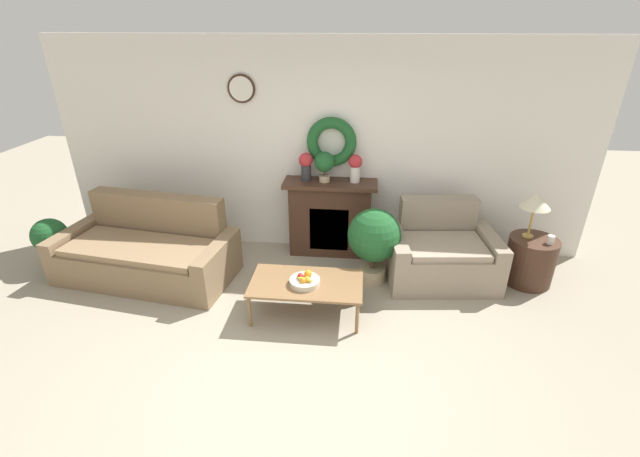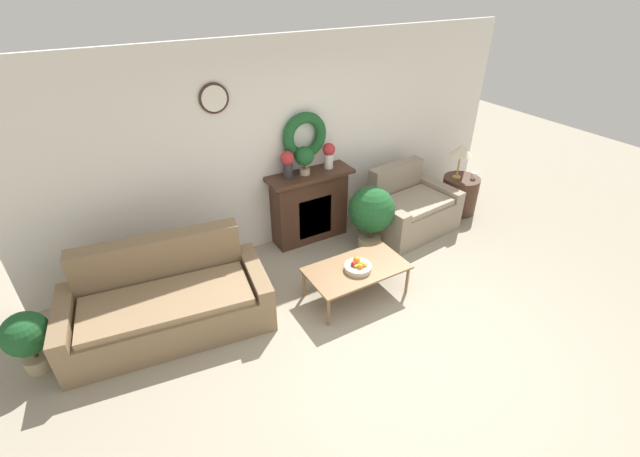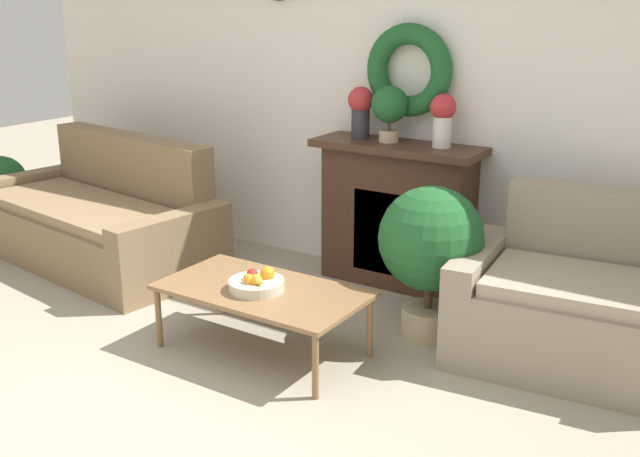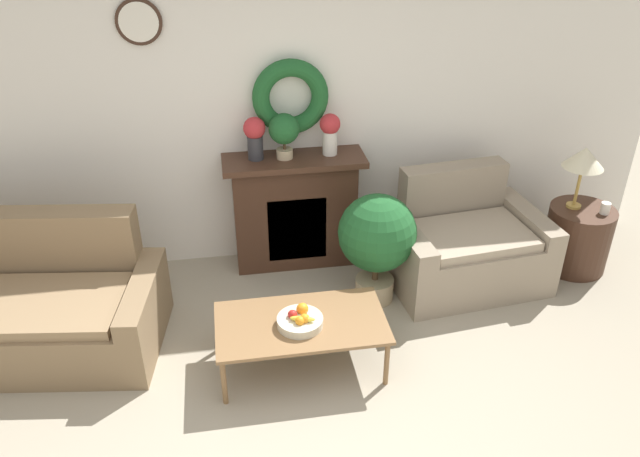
{
  "view_description": "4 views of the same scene",
  "coord_description": "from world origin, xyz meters",
  "px_view_note": "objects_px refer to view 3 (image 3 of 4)",
  "views": [
    {
      "loc": [
        0.51,
        -2.73,
        2.84
      ],
      "look_at": [
        0.09,
        1.53,
        0.74
      ],
      "focal_mm": 24.0,
      "sensor_mm": 36.0,
      "label": 1
    },
    {
      "loc": [
        -2.34,
        -2.23,
        3.35
      ],
      "look_at": [
        -0.22,
        1.44,
        0.73
      ],
      "focal_mm": 24.0,
      "sensor_mm": 36.0,
      "label": 2
    },
    {
      "loc": [
        2.4,
        -2.13,
        1.97
      ],
      "look_at": [
        0.2,
        1.25,
        0.7
      ],
      "focal_mm": 42.0,
      "sensor_mm": 36.0,
      "label": 3
    },
    {
      "loc": [
        -0.42,
        -2.37,
        3.06
      ],
      "look_at": [
        0.2,
        1.36,
        0.88
      ],
      "focal_mm": 35.0,
      "sensor_mm": 36.0,
      "label": 4
    }
  ],
  "objects_px": {
    "potted_plant_on_mantel": "(390,107)",
    "potted_plant_floor_by_loveseat": "(431,245)",
    "fireplace": "(397,214)",
    "couch_left": "(100,220)",
    "fruit_bowl": "(257,283)",
    "loveseat_right": "(575,306)",
    "vase_on_mantel_right": "(443,116)",
    "vase_on_mantel_left": "(361,108)",
    "potted_plant_floor_by_couch": "(2,185)",
    "coffee_table": "(262,293)"
  },
  "relations": [
    {
      "from": "potted_plant_floor_by_couch",
      "to": "vase_on_mantel_left",
      "type": "bearing_deg",
      "value": 13.4
    },
    {
      "from": "vase_on_mantel_right",
      "to": "potted_plant_floor_by_loveseat",
      "type": "height_order",
      "value": "vase_on_mantel_right"
    },
    {
      "from": "couch_left",
      "to": "vase_on_mantel_right",
      "type": "xyz_separation_m",
      "value": [
        2.45,
        0.78,
        0.9
      ]
    },
    {
      "from": "vase_on_mantel_right",
      "to": "coffee_table",
      "type": "bearing_deg",
      "value": -107.95
    },
    {
      "from": "vase_on_mantel_right",
      "to": "potted_plant_floor_by_loveseat",
      "type": "xyz_separation_m",
      "value": [
        0.26,
        -0.67,
        -0.64
      ]
    },
    {
      "from": "vase_on_mantel_left",
      "to": "potted_plant_floor_by_couch",
      "type": "xyz_separation_m",
      "value": [
        -3.1,
        -0.74,
        -0.81
      ]
    },
    {
      "from": "fireplace",
      "to": "potted_plant_floor_by_loveseat",
      "type": "distance_m",
      "value": 0.87
    },
    {
      "from": "fruit_bowl",
      "to": "potted_plant_on_mantel",
      "type": "height_order",
      "value": "potted_plant_on_mantel"
    },
    {
      "from": "fireplace",
      "to": "loveseat_right",
      "type": "relative_size",
      "value": 0.88
    },
    {
      "from": "loveseat_right",
      "to": "vase_on_mantel_right",
      "type": "height_order",
      "value": "vase_on_mantel_right"
    },
    {
      "from": "potted_plant_floor_by_couch",
      "to": "fruit_bowl",
      "type": "bearing_deg",
      "value": -11.59
    },
    {
      "from": "couch_left",
      "to": "potted_plant_on_mantel",
      "type": "bearing_deg",
      "value": 28.01
    },
    {
      "from": "fruit_bowl",
      "to": "potted_plant_floor_by_couch",
      "type": "bearing_deg",
      "value": 168.41
    },
    {
      "from": "fruit_bowl",
      "to": "potted_plant_floor_by_loveseat",
      "type": "height_order",
      "value": "potted_plant_floor_by_loveseat"
    },
    {
      "from": "vase_on_mantel_left",
      "to": "potted_plant_on_mantel",
      "type": "relative_size",
      "value": 0.94
    },
    {
      "from": "vase_on_mantel_left",
      "to": "couch_left",
      "type": "bearing_deg",
      "value": -157.01
    },
    {
      "from": "fruit_bowl",
      "to": "vase_on_mantel_right",
      "type": "xyz_separation_m",
      "value": [
        0.45,
        1.41,
        0.78
      ]
    },
    {
      "from": "coffee_table",
      "to": "potted_plant_floor_by_loveseat",
      "type": "distance_m",
      "value": 1.02
    },
    {
      "from": "loveseat_right",
      "to": "potted_plant_on_mantel",
      "type": "bearing_deg",
      "value": 155.59
    },
    {
      "from": "couch_left",
      "to": "vase_on_mantel_left",
      "type": "bearing_deg",
      "value": 30.86
    },
    {
      "from": "fireplace",
      "to": "couch_left",
      "type": "xyz_separation_m",
      "value": [
        -2.15,
        -0.78,
        -0.2
      ]
    },
    {
      "from": "fruit_bowl",
      "to": "vase_on_mantel_left",
      "type": "relative_size",
      "value": 0.89
    },
    {
      "from": "vase_on_mantel_left",
      "to": "vase_on_mantel_right",
      "type": "bearing_deg",
      "value": 0.0
    },
    {
      "from": "loveseat_right",
      "to": "potted_plant_on_mantel",
      "type": "height_order",
      "value": "potted_plant_on_mantel"
    },
    {
      "from": "fireplace",
      "to": "potted_plant_on_mantel",
      "type": "bearing_deg",
      "value": -168.95
    },
    {
      "from": "fruit_bowl",
      "to": "potted_plant_floor_by_loveseat",
      "type": "distance_m",
      "value": 1.03
    },
    {
      "from": "potted_plant_on_mantel",
      "to": "potted_plant_floor_by_couch",
      "type": "relative_size",
      "value": 0.57
    },
    {
      "from": "coffee_table",
      "to": "vase_on_mantel_left",
      "type": "relative_size",
      "value": 3.3
    },
    {
      "from": "loveseat_right",
      "to": "coffee_table",
      "type": "height_order",
      "value": "loveseat_right"
    },
    {
      "from": "fruit_bowl",
      "to": "fireplace",
      "type": "bearing_deg",
      "value": 84.03
    },
    {
      "from": "couch_left",
      "to": "vase_on_mantel_right",
      "type": "height_order",
      "value": "vase_on_mantel_right"
    },
    {
      "from": "fruit_bowl",
      "to": "potted_plant_floor_by_loveseat",
      "type": "xyz_separation_m",
      "value": [
        0.71,
        0.74,
        0.15
      ]
    },
    {
      "from": "coffee_table",
      "to": "fruit_bowl",
      "type": "bearing_deg",
      "value": -100.22
    },
    {
      "from": "potted_plant_on_mantel",
      "to": "fruit_bowl",
      "type": "bearing_deg",
      "value": -93.02
    },
    {
      "from": "vase_on_mantel_right",
      "to": "loveseat_right",
      "type": "bearing_deg",
      "value": -25.27
    },
    {
      "from": "coffee_table",
      "to": "potted_plant_floor_by_loveseat",
      "type": "height_order",
      "value": "potted_plant_floor_by_loveseat"
    },
    {
      "from": "loveseat_right",
      "to": "vase_on_mantel_left",
      "type": "height_order",
      "value": "vase_on_mantel_left"
    },
    {
      "from": "fruit_bowl",
      "to": "potted_plant_on_mantel",
      "type": "relative_size",
      "value": 0.83
    },
    {
      "from": "couch_left",
      "to": "potted_plant_on_mantel",
      "type": "relative_size",
      "value": 5.79
    },
    {
      "from": "potted_plant_on_mantel",
      "to": "potted_plant_floor_by_loveseat",
      "type": "xyz_separation_m",
      "value": [
        0.64,
        -0.65,
        -0.67
      ]
    },
    {
      "from": "potted_plant_floor_by_couch",
      "to": "coffee_table",
      "type": "bearing_deg",
      "value": -10.95
    },
    {
      "from": "couch_left",
      "to": "vase_on_mantel_right",
      "type": "distance_m",
      "value": 2.73
    },
    {
      "from": "fireplace",
      "to": "potted_plant_on_mantel",
      "type": "relative_size",
      "value": 3.12
    },
    {
      "from": "potted_plant_floor_by_loveseat",
      "to": "potted_plant_floor_by_couch",
      "type": "bearing_deg",
      "value": -179.02
    },
    {
      "from": "couch_left",
      "to": "loveseat_right",
      "type": "xyz_separation_m",
      "value": [
        3.52,
        0.28,
        0.01
      ]
    },
    {
      "from": "vase_on_mantel_right",
      "to": "potted_plant_floor_by_loveseat",
      "type": "bearing_deg",
      "value": -69.03
    },
    {
      "from": "couch_left",
      "to": "potted_plant_on_mantel",
      "type": "xyz_separation_m",
      "value": [
        2.08,
        0.76,
        0.94
      ]
    },
    {
      "from": "couch_left",
      "to": "potted_plant_floor_by_couch",
      "type": "xyz_separation_m",
      "value": [
        -1.26,
        0.04,
        0.09
      ]
    },
    {
      "from": "fruit_bowl",
      "to": "vase_on_mantel_right",
      "type": "bearing_deg",
      "value": 72.24
    },
    {
      "from": "potted_plant_floor_by_couch",
      "to": "potted_plant_floor_by_loveseat",
      "type": "bearing_deg",
      "value": 0.98
    }
  ]
}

